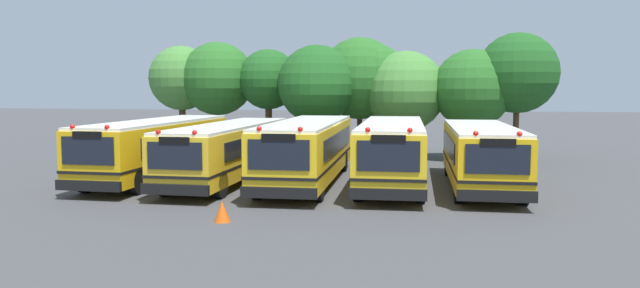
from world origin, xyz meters
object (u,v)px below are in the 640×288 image
school_bus_1 (230,149)px  school_bus_0 (158,146)px  school_bus_2 (307,149)px  tree_3 (316,85)px  school_bus_3 (392,150)px  school_bus_4 (481,153)px  tree_0 (182,79)px  traffic_cone (222,211)px  tree_1 (216,78)px  tree_2 (270,81)px  tree_5 (407,92)px  tree_7 (517,73)px  tree_6 (474,89)px  tree_4 (364,78)px

school_bus_1 → school_bus_0: bearing=1.1°
school_bus_2 → tree_3: size_ratio=1.75×
school_bus_2 → school_bus_3: size_ratio=1.01×
school_bus_4 → tree_0: bearing=-31.8°
school_bus_0 → school_bus_3: school_bus_3 is taller
school_bus_1 → school_bus_4: (10.30, -0.12, 0.02)m
school_bus_1 → tree_0: size_ratio=1.73×
traffic_cone → tree_1: bearing=109.7°
tree_2 → tree_5: bearing=-2.6°
school_bus_4 → school_bus_3: bearing=-5.0°
tree_3 → school_bus_4: bearing=-47.5°
tree_2 → tree_3: size_ratio=0.98×
school_bus_2 → tree_7: size_ratio=1.61×
school_bus_2 → tree_6: size_ratio=1.84×
tree_6 → tree_0: bearing=176.5°
tree_0 → traffic_cone: bearing=-64.3°
school_bus_0 → school_bus_2: 6.62m
school_bus_2 → tree_2: (-4.07, 9.79, 2.90)m
tree_0 → school_bus_4: bearing=-31.5°
school_bus_1 → tree_7: bearing=-144.1°
tree_7 → tree_2: bearing=176.8°
school_bus_3 → tree_6: tree_6 is taller
tree_1 → tree_4: bearing=1.4°
tree_5 → school_bus_1: bearing=-127.7°
school_bus_2 → traffic_cone: (-1.13, -7.53, -1.10)m
tree_0 → tree_5: 13.53m
school_bus_3 → tree_2: tree_2 is taller
school_bus_0 → school_bus_2: (6.62, -0.07, 0.01)m
school_bus_2 → tree_2: bearing=-68.2°
tree_1 → tree_2: size_ratio=1.08×
school_bus_0 → tree_6: bearing=-145.8°
school_bus_3 → tree_1: (-10.88, 9.78, 3.13)m
tree_0 → tree_7: (19.25, -1.02, 0.26)m
school_bus_2 → tree_6: bearing=-130.2°
tree_0 → tree_4: size_ratio=0.95×
school_bus_1 → traffic_cone: school_bus_1 is taller
tree_2 → tree_0: bearing=177.2°
school_bus_1 → tree_5: tree_5 is taller
school_bus_3 → tree_2: size_ratio=1.77×
school_bus_1 → tree_2: bearing=-84.5°
tree_0 → tree_1: (2.19, -0.06, 0.06)m
school_bus_1 → school_bus_3: school_bus_3 is taller
tree_5 → traffic_cone: size_ratio=9.55×
tree_2 → tree_7: 13.75m
tree_5 → tree_7: size_ratio=0.87×
school_bus_0 → traffic_cone: size_ratio=17.06×
school_bus_0 → tree_5: size_ratio=1.79×
school_bus_2 → tree_4: tree_4 is taller
tree_0 → tree_4: 11.00m
tree_3 → school_bus_0: bearing=-122.1°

